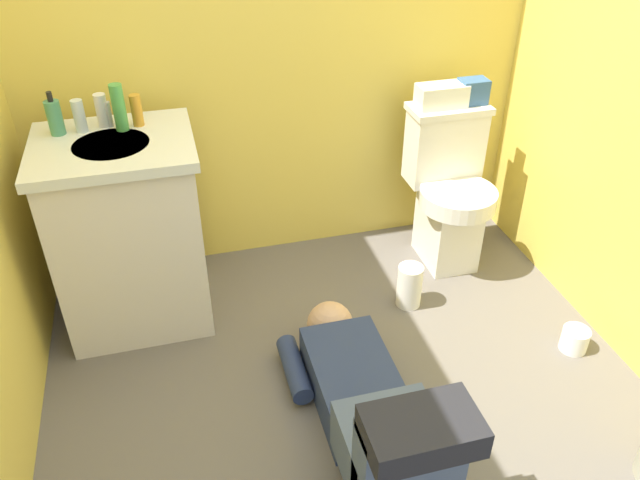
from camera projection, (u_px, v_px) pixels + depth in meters
ground_plane at (344, 385)px, 2.44m from camera, size 2.74×2.97×0.04m
toilet at (448, 190)px, 2.93m from camera, size 0.36×0.46×0.75m
vanity_cabinet at (129, 232)px, 2.54m from camera, size 0.60×0.52×0.82m
faucet at (109, 114)px, 2.40m from camera, size 0.02×0.02×0.10m
person_plumber at (370, 405)px, 2.10m from camera, size 0.39×1.06×0.52m
tissue_box at (441, 96)px, 2.75m from camera, size 0.22×0.11×0.10m
toiletry_bag at (473, 91)px, 2.78m from camera, size 0.12×0.09×0.11m
soap_dispenser at (55, 117)px, 2.33m from camera, size 0.06×0.06×0.17m
bottle_clear at (79, 116)px, 2.35m from camera, size 0.04×0.04×0.12m
bottle_white at (102, 111)px, 2.39m from camera, size 0.05×0.05×0.13m
bottle_green at (119, 108)px, 2.35m from camera, size 0.05×0.05×0.18m
bottle_amber at (137, 110)px, 2.40m from camera, size 0.04×0.04×0.12m
paper_towel_roll at (409, 286)px, 2.76m from camera, size 0.11×0.11×0.20m
toilet_paper_roll at (575, 339)px, 2.55m from camera, size 0.11×0.11×0.10m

